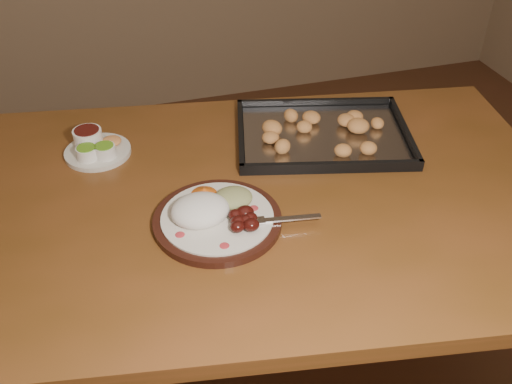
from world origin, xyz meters
name	(u,v)px	position (x,y,z in m)	size (l,w,h in m)	color
dining_table	(244,227)	(-0.06, 0.14, 0.65)	(1.63, 1.13, 0.75)	brown
dinner_plate	(216,215)	(-0.14, 0.06, 0.77)	(0.35, 0.28, 0.06)	black
condiment_saucer	(95,147)	(-0.37, 0.40, 0.77)	(0.16, 0.16, 0.06)	beige
baking_tray	(323,133)	(0.20, 0.31, 0.76)	(0.51, 0.42, 0.05)	black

